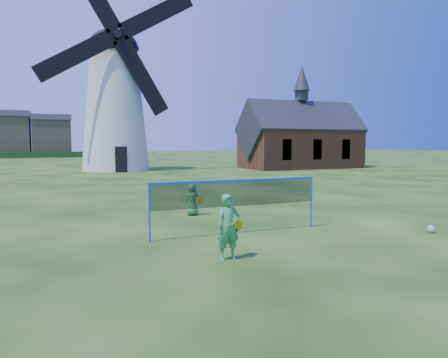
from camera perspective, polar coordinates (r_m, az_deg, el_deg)
The scene contains 7 objects.
ground at distance 12.18m, azimuth 0.05°, elevation -7.27°, with size 220.00×220.00×0.00m, color black.
windmill at distance 40.24m, azimuth -14.70°, elevation 10.34°, with size 13.70×6.11×18.65m.
chapel at distance 43.14m, azimuth 10.46°, elevation 5.33°, with size 12.12×5.88×10.25m.
badminton_net at distance 11.77m, azimuth 1.79°, elevation -2.08°, with size 5.05×0.05×1.55m.
player_girl at distance 9.25m, azimuth 0.60°, elevation -6.59°, with size 0.69×0.37×1.47m.
player_boy at distance 14.89m, azimuth -4.34°, elevation -2.80°, with size 0.65×0.43×1.14m.
play_ball at distance 13.44m, azimuth 26.45°, elevation -6.16°, with size 0.22×0.22×0.22m, color green.
Camera 1 is at (-4.63, -10.97, 2.59)m, focal length 33.47 mm.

